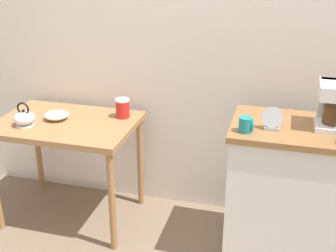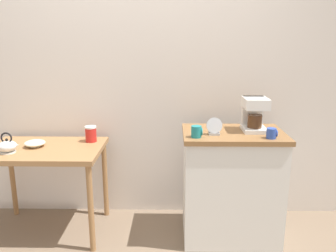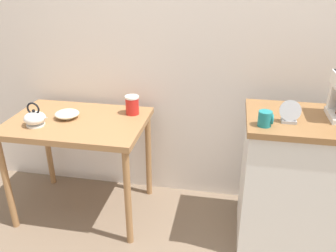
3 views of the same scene
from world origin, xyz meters
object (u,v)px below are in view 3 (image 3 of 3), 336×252
bowl_stoneware (67,114)px  teakettle (35,118)px  mug_dark_teal (265,119)px  table_clock (290,113)px  canister_enamel (132,105)px

bowl_stoneware → teakettle: teakettle is taller
mug_dark_teal → table_clock: bearing=28.2°
bowl_stoneware → teakettle: (-0.15, -0.15, 0.02)m
mug_dark_teal → table_clock: (0.14, 0.07, 0.01)m
bowl_stoneware → mug_dark_teal: (1.28, -0.21, 0.16)m
mug_dark_teal → table_clock: size_ratio=0.66×
canister_enamel → table_clock: size_ratio=1.02×
teakettle → table_clock: (1.57, 0.01, 0.15)m
bowl_stoneware → table_clock: size_ratio=1.27×
bowl_stoneware → table_clock: 1.44m
bowl_stoneware → mug_dark_teal: bearing=-9.5°
canister_enamel → table_clock: table_clock is taller
canister_enamel → mug_dark_teal: 0.95m
canister_enamel → table_clock: (1.00, -0.29, 0.14)m
bowl_stoneware → mug_dark_teal: size_ratio=1.93×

